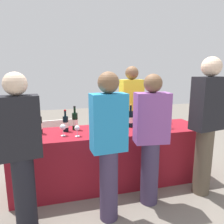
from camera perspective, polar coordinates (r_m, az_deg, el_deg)
The scene contains 21 objects.
ground_plane at distance 3.20m, azimuth 0.00°, elevation -18.25°, with size 12.00×12.00×0.00m, color slate.
tasting_table at distance 3.02m, azimuth 0.00°, elevation -11.89°, with size 2.62×0.69×0.77m, color maroon.
wine_bottle_0 at distance 2.85m, azimuth -19.17°, elevation -3.35°, with size 0.07×0.07×0.31m.
wine_bottle_1 at distance 2.86m, azimuth -12.53°, elevation -3.13°, with size 0.07×0.07×0.30m.
wine_bottle_2 at distance 2.91m, azimuth -10.05°, elevation -2.46°, with size 0.08×0.08×0.33m.
wine_bottle_3 at distance 3.01m, azimuth 5.07°, elevation -1.85°, with size 0.08×0.08×0.33m.
wine_bottle_4 at distance 3.19m, azimuth 9.51°, elevation -1.51°, with size 0.07×0.07×0.30m.
wine_bottle_5 at distance 3.22m, azimuth 13.39°, elevation -1.26°, with size 0.07×0.07×0.33m.
wine_bottle_6 at distance 3.34m, azimuth 14.20°, elevation -1.05°, with size 0.08×0.08×0.31m.
wine_glass_0 at distance 2.68m, azimuth -13.25°, elevation -4.10°, with size 0.08×0.08×0.15m.
wine_glass_1 at distance 2.62m, azimuth -9.49°, elevation -4.45°, with size 0.07×0.07×0.14m.
wine_glass_2 at distance 2.68m, azimuth -4.41°, elevation -4.13°, with size 0.07×0.07×0.14m.
wine_glass_3 at distance 2.81m, azimuth 3.12°, elevation -3.42°, with size 0.07×0.07×0.13m.
wine_glass_4 at distance 2.85m, azimuth 9.74°, elevation -3.09°, with size 0.07×0.07×0.15m.
wine_glass_5 at distance 3.04m, azimuth 15.34°, elevation -2.45°, with size 0.07×0.07×0.14m.
server_pouring at distance 3.58m, azimuth 5.25°, elevation 0.37°, with size 0.39×0.24×1.65m.
guest_0 at distance 2.16m, azimuth -23.55°, elevation -9.29°, with size 0.40×0.26×1.57m.
guest_1 at distance 2.13m, azimuth -0.93°, elevation -8.32°, with size 0.37×0.22×1.57m.
guest_2 at distance 2.46m, azimuth 10.57°, elevation -6.52°, with size 0.40×0.25×1.54m.
guest_3 at distance 2.83m, azimuth 24.35°, elevation -2.46°, with size 0.42×0.28×1.74m.
menu_board at distance 3.86m, azimuth -14.62°, elevation -7.40°, with size 0.55×0.03×0.73m, color white.
Camera 1 is at (-0.71, -2.69, 1.58)m, focal length 33.55 mm.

